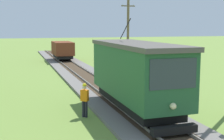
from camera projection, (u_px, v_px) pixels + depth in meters
red_tram at (136, 73)px, 15.90m from camera, size 2.60×8.54×4.79m
freight_car at (63, 50)px, 40.48m from camera, size 2.40×5.20×2.31m
utility_pole_mid at (128, 35)px, 29.34m from camera, size 1.40×0.31×7.53m
second_worker at (85, 99)px, 15.45m from camera, size 0.44×0.43×1.78m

